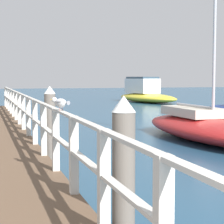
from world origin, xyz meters
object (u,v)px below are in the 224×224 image
(dock_piling_far, at_px, (50,123))
(boat_5, at_px, (206,127))
(boat_1, at_px, (146,94))
(dock_piling_near, at_px, (124,173))
(seagull_foreground, at_px, (60,102))

(dock_piling_far, relative_size, boat_5, 0.19)
(dock_piling_far, xyz_separation_m, boat_1, (11.50, 22.91, -0.24))
(dock_piling_near, bearing_deg, seagull_foreground, 100.02)
(dock_piling_near, distance_m, boat_5, 9.58)
(seagull_foreground, bearing_deg, dock_piling_near, -106.53)
(dock_piling_far, xyz_separation_m, seagull_foreground, (-0.38, -3.73, 0.74))
(dock_piling_near, height_order, dock_piling_far, same)
(boat_1, distance_m, boat_5, 21.82)
(boat_5, bearing_deg, seagull_foreground, 42.81)
(boat_1, relative_size, boat_5, 0.78)
(seagull_foreground, height_order, boat_5, boat_5)
(boat_1, bearing_deg, boat_5, -117.48)
(dock_piling_far, bearing_deg, dock_piling_near, -90.00)
(dock_piling_far, distance_m, boat_5, 5.85)
(dock_piling_near, height_order, boat_1, boat_1)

